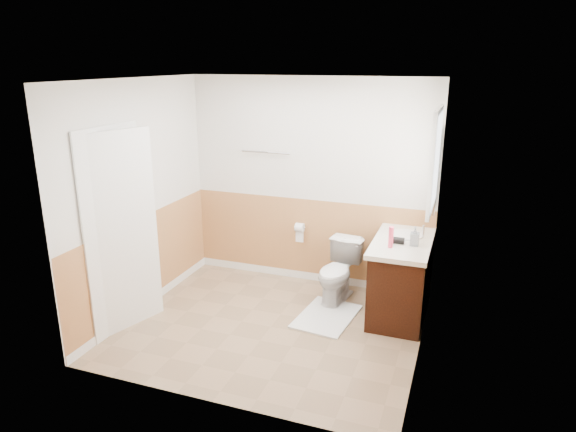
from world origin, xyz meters
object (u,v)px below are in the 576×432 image
at_px(bath_mat, 327,316).
at_px(lotion_bottle, 391,237).
at_px(vanity_cabinet, 401,279).
at_px(toilet, 338,272).
at_px(soap_dispenser, 415,236).

relative_size(bath_mat, lotion_bottle, 3.64).
height_order(bath_mat, lotion_bottle, lotion_bottle).
height_order(vanity_cabinet, lotion_bottle, lotion_bottle).
relative_size(bath_mat, vanity_cabinet, 0.73).
height_order(toilet, vanity_cabinet, vanity_cabinet).
height_order(bath_mat, vanity_cabinet, vanity_cabinet).
height_order(vanity_cabinet, soap_dispenser, soap_dispenser).
relative_size(toilet, soap_dispenser, 3.56).
height_order(lotion_bottle, soap_dispenser, lotion_bottle).
height_order(toilet, bath_mat, toilet).
xyz_separation_m(toilet, bath_mat, (0.00, -0.45, -0.34)).
bearing_deg(lotion_bottle, vanity_cabinet, 69.49).
relative_size(bath_mat, soap_dispenser, 4.09).
distance_m(toilet, bath_mat, 0.56).
distance_m(toilet, soap_dispenser, 1.05).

